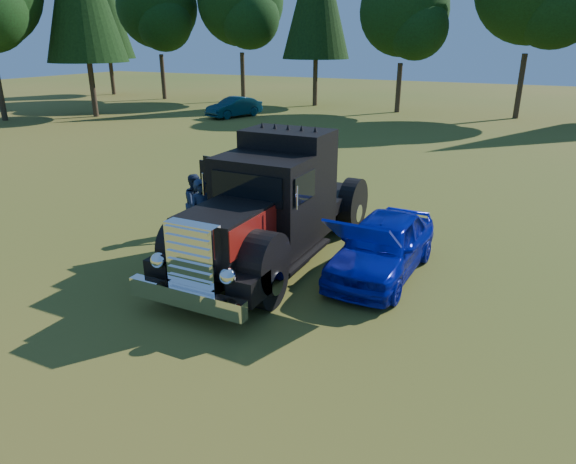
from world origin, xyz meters
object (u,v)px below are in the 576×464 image
Objects in this scene: hotrod_coupe at (382,245)px; diamond_t_truck at (271,209)px; spectator_near at (203,215)px; distant_teal_car at (234,107)px; spectator_far at (197,204)px.

diamond_t_truck is at bearing -170.83° from hotrod_coupe.
diamond_t_truck is 3.92× the size of spectator_near.
diamond_t_truck is 2.69m from hotrod_coupe.
hotrod_coupe is 1.05× the size of distant_teal_car.
diamond_t_truck is 1.79× the size of distant_teal_car.
diamond_t_truck is 1.87m from spectator_near.
diamond_t_truck is 1.70× the size of hotrod_coupe.
spectator_far is (-2.68, 0.73, -0.45)m from diamond_t_truck.
diamond_t_truck is 2.81m from spectator_far.
spectator_near is 0.46× the size of distant_teal_car.
spectator_far is (-5.27, 0.31, 0.14)m from hotrod_coupe.
hotrod_coupe is at bearing 9.17° from diamond_t_truck.
spectator_near is 1.10× the size of spectator_far.
diamond_t_truck reaches higher than spectator_far.
spectator_far is at bearing 76.98° from spectator_near.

